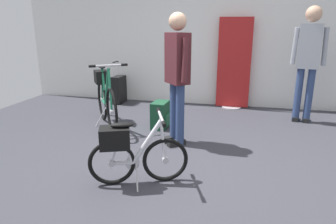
{
  "coord_description": "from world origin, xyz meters",
  "views": [
    {
      "loc": [
        0.67,
        -3.08,
        1.51
      ],
      "look_at": [
        -0.09,
        0.14,
        0.55
      ],
      "focal_mm": 32.13,
      "sensor_mm": 36.0,
      "label": 1
    }
  ],
  "objects_px": {
    "display_bike_left": "(105,97)",
    "visitor_browsing": "(177,72)",
    "backpack_on_floor": "(161,115)",
    "folding_bike_foreground": "(131,151)",
    "visitor_near_wall": "(308,57)",
    "floor_banner_stand": "(234,69)",
    "rolling_suitcase": "(119,89)"
  },
  "relations": [
    {
      "from": "visitor_browsing",
      "to": "display_bike_left",
      "type": "bearing_deg",
      "value": 158.09
    },
    {
      "from": "folding_bike_foreground",
      "to": "backpack_on_floor",
      "type": "bearing_deg",
      "value": 94.84
    },
    {
      "from": "folding_bike_foreground",
      "to": "rolling_suitcase",
      "type": "bearing_deg",
      "value": 114.2
    },
    {
      "from": "display_bike_left",
      "to": "visitor_browsing",
      "type": "relative_size",
      "value": 0.72
    },
    {
      "from": "visitor_browsing",
      "to": "rolling_suitcase",
      "type": "xyz_separation_m",
      "value": [
        -1.56,
        1.84,
        -0.67
      ]
    },
    {
      "from": "floor_banner_stand",
      "to": "visitor_near_wall",
      "type": "height_order",
      "value": "visitor_near_wall"
    },
    {
      "from": "floor_banner_stand",
      "to": "backpack_on_floor",
      "type": "height_order",
      "value": "floor_banner_stand"
    },
    {
      "from": "folding_bike_foreground",
      "to": "rolling_suitcase",
      "type": "relative_size",
      "value": 1.11
    },
    {
      "from": "display_bike_left",
      "to": "visitor_browsing",
      "type": "distance_m",
      "value": 1.41
    },
    {
      "from": "visitor_near_wall",
      "to": "visitor_browsing",
      "type": "relative_size",
      "value": 1.08
    },
    {
      "from": "display_bike_left",
      "to": "visitor_browsing",
      "type": "bearing_deg",
      "value": -21.91
    },
    {
      "from": "folding_bike_foreground",
      "to": "visitor_near_wall",
      "type": "relative_size",
      "value": 0.52
    },
    {
      "from": "rolling_suitcase",
      "to": "backpack_on_floor",
      "type": "relative_size",
      "value": 2.05
    },
    {
      "from": "backpack_on_floor",
      "to": "visitor_browsing",
      "type": "bearing_deg",
      "value": -56.47
    },
    {
      "from": "display_bike_left",
      "to": "backpack_on_floor",
      "type": "height_order",
      "value": "display_bike_left"
    },
    {
      "from": "display_bike_left",
      "to": "backpack_on_floor",
      "type": "bearing_deg",
      "value": 3.63
    },
    {
      "from": "display_bike_left",
      "to": "visitor_near_wall",
      "type": "distance_m",
      "value": 3.18
    },
    {
      "from": "visitor_near_wall",
      "to": "backpack_on_floor",
      "type": "xyz_separation_m",
      "value": [
        -2.14,
        -0.82,
        -0.84
      ]
    },
    {
      "from": "floor_banner_stand",
      "to": "rolling_suitcase",
      "type": "height_order",
      "value": "floor_banner_stand"
    },
    {
      "from": "rolling_suitcase",
      "to": "visitor_browsing",
      "type": "bearing_deg",
      "value": -49.75
    },
    {
      "from": "floor_banner_stand",
      "to": "folding_bike_foreground",
      "type": "bearing_deg",
      "value": -105.6
    },
    {
      "from": "visitor_browsing",
      "to": "backpack_on_floor",
      "type": "height_order",
      "value": "visitor_browsing"
    },
    {
      "from": "folding_bike_foreground",
      "to": "display_bike_left",
      "type": "distance_m",
      "value": 1.92
    },
    {
      "from": "floor_banner_stand",
      "to": "folding_bike_foreground",
      "type": "distance_m",
      "value": 3.28
    },
    {
      "from": "backpack_on_floor",
      "to": "visitor_near_wall",
      "type": "bearing_deg",
      "value": 20.99
    },
    {
      "from": "visitor_browsing",
      "to": "folding_bike_foreground",
      "type": "bearing_deg",
      "value": -100.78
    },
    {
      "from": "floor_banner_stand",
      "to": "rolling_suitcase",
      "type": "distance_m",
      "value": 2.27
    },
    {
      "from": "floor_banner_stand",
      "to": "backpack_on_floor",
      "type": "distance_m",
      "value": 1.85
    },
    {
      "from": "floor_banner_stand",
      "to": "visitor_browsing",
      "type": "distance_m",
      "value": 2.11
    },
    {
      "from": "display_bike_left",
      "to": "rolling_suitcase",
      "type": "distance_m",
      "value": 1.41
    },
    {
      "from": "visitor_near_wall",
      "to": "backpack_on_floor",
      "type": "height_order",
      "value": "visitor_near_wall"
    },
    {
      "from": "visitor_near_wall",
      "to": "backpack_on_floor",
      "type": "relative_size",
      "value": 4.42
    }
  ]
}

